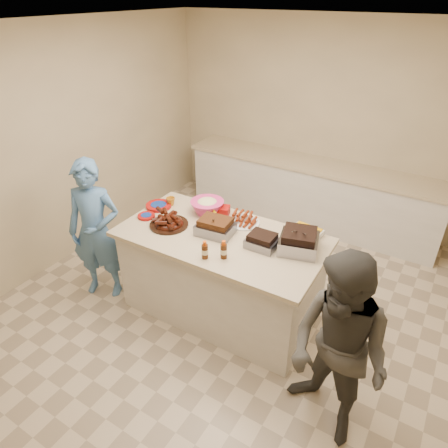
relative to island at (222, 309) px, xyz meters
The scene contains 20 objects.
room 0.08m from the island, 39.54° to the left, with size 4.50×5.00×2.70m, color tan, non-canonical shape.
back_counter 2.30m from the island, 88.39° to the left, with size 3.60×0.64×0.90m, color beige, non-canonical shape.
island is the anchor object (origin of this frame).
rib_platter 1.08m from the island, 168.30° to the right, with size 0.38×0.38×0.15m, color #3B1107, non-canonical shape.
pulled_pork_tray 0.93m from the island, behind, with size 0.34×0.26×0.10m, color #47230F.
brisket_tray 1.01m from the island, ahead, with size 0.27×0.22×0.08m, color black.
roasting_pan 1.18m from the island, 12.12° to the left, with size 0.33×0.33×0.13m, color gray.
coleslaw_bowl 1.03m from the island, 140.21° to the left, with size 0.35×0.35×0.24m, color #C82D6F, non-canonical shape.
sausage_plate 0.98m from the island, 78.67° to the left, with size 0.33×0.33×0.05m, color silver.
mac_cheese_dish 1.22m from the island, 32.08° to the left, with size 0.28×0.21×0.07m, color #E2A401.
bbq_bottle_a 1.01m from the island, 79.25° to the right, with size 0.06×0.06×0.17m, color #3D1C09.
bbq_bottle_b 1.00m from the island, 54.71° to the right, with size 0.06×0.06×0.17m, color #3D1C09.
mustard_bottle 0.97m from the island, 135.54° to the left, with size 0.04×0.04×0.12m, color #E0B000.
sauce_bowl 0.94m from the island, 93.00° to the left, with size 0.12×0.04×0.12m, color silver.
plate_stack_large 1.28m from the island, behind, with size 0.27×0.27×0.03m, color maroon.
plate_stack_small 1.25m from the island, behind, with size 0.18×0.18×0.02m, color maroon.
plastic_cup 1.24m from the island, 163.35° to the left, with size 0.10×0.09×0.10m, color #AB6A11.
basket_stack 1.01m from the island, 123.05° to the left, with size 0.18×0.14×0.09m, color maroon.
guest_blue 1.34m from the island, 162.34° to the right, with size 0.57×1.55×0.37m, color teal.
guest_gray 1.51m from the island, 26.12° to the right, with size 0.76×1.57×0.59m, color #43423D.
Camera 1 is at (1.62, -2.75, 2.94)m, focal length 32.00 mm.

